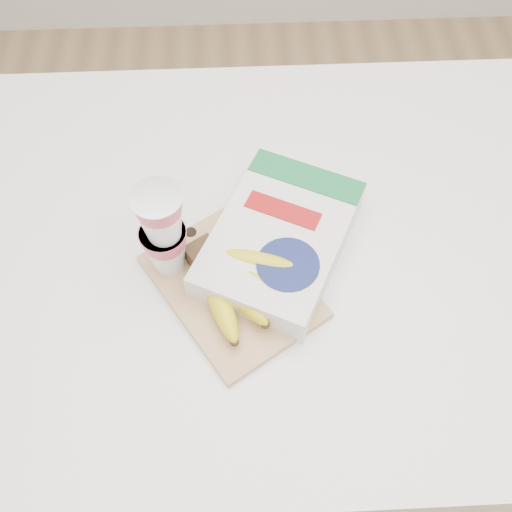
{
  "coord_description": "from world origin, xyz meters",
  "views": [
    {
      "loc": [
        -0.04,
        -0.56,
        1.81
      ],
      "look_at": [
        -0.01,
        -0.06,
        1.04
      ],
      "focal_mm": 40.0,
      "sensor_mm": 36.0,
      "label": 1
    }
  ],
  "objects": [
    {
      "name": "bananas",
      "position": [
        -0.05,
        -0.11,
        1.04
      ],
      "size": [
        0.2,
        0.19,
        0.07
      ],
      "color": "#382816",
      "rests_on": "cutting_board"
    },
    {
      "name": "table",
      "position": [
        0.0,
        0.0,
        0.5
      ],
      "size": [
        1.33,
        0.89,
        1.0
      ],
      "primitive_type": "cube",
      "color": "silver",
      "rests_on": "ground"
    },
    {
      "name": "cereal_box",
      "position": [
        0.03,
        -0.03,
        1.03
      ],
      "size": [
        0.31,
        0.35,
        0.07
      ],
      "rotation": [
        0.0,
        0.0,
        -0.46
      ],
      "color": "white",
      "rests_on": "table"
    },
    {
      "name": "yogurt_stack",
      "position": [
        -0.15,
        -0.06,
        1.11
      ],
      "size": [
        0.08,
        0.08,
        0.18
      ],
      "color": "white",
      "rests_on": "cutting_board"
    },
    {
      "name": "cutting_board",
      "position": [
        -0.05,
        -0.1,
        1.0
      ],
      "size": [
        0.32,
        0.34,
        0.01
      ],
      "primitive_type": "cube",
      "rotation": [
        0.0,
        0.0,
        0.58
      ],
      "color": "tan",
      "rests_on": "table"
    },
    {
      "name": "room",
      "position": [
        0.0,
        0.0,
        1.35
      ],
      "size": [
        4.0,
        4.0,
        4.0
      ],
      "color": "tan",
      "rests_on": "ground"
    }
  ]
}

